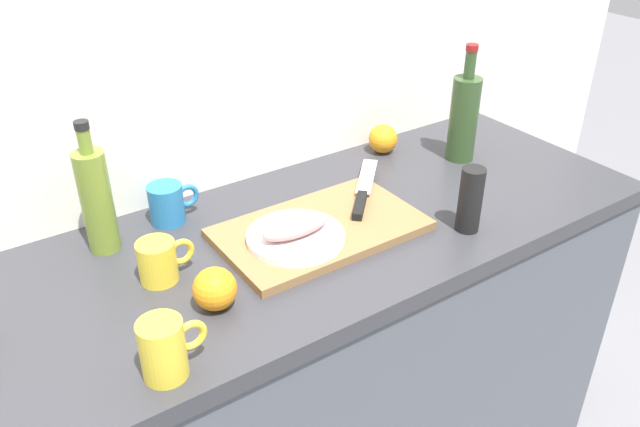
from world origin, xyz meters
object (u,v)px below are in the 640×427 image
fish_fillet (295,227)px  olive_oil_bottle (96,199)px  coffee_mug_0 (159,261)px  pepper_mill (470,200)px  cutting_board (320,229)px  coffee_mug_1 (165,349)px  wine_bottle (464,116)px  chef_knife (363,194)px  coffee_mug_2 (168,203)px  white_plate (296,237)px

fish_fillet → olive_oil_bottle: (-0.33, 0.23, 0.06)m
coffee_mug_0 → pepper_mill: (0.63, -0.20, 0.03)m
fish_fillet → cutting_board: bearing=14.4°
fish_fillet → coffee_mug_1: (-0.37, -0.19, 0.00)m
wine_bottle → pepper_mill: bearing=-132.2°
fish_fillet → chef_knife: fish_fillet is taller
chef_knife → olive_oil_bottle: bearing=118.1°
olive_oil_bottle → coffee_mug_0: size_ratio=2.50×
chef_knife → pepper_mill: 0.25m
coffee_mug_0 → coffee_mug_2: 0.22m
white_plate → pepper_mill: pepper_mill is taller
pepper_mill → fish_fillet: bearing=157.1°
fish_fillet → pepper_mill: pepper_mill is taller
white_plate → wine_bottle: 0.62m
white_plate → pepper_mill: (0.35, -0.15, 0.05)m
olive_oil_bottle → coffee_mug_2: olive_oil_bottle is taller
cutting_board → chef_knife: chef_knife is taller
white_plate → olive_oil_bottle: bearing=145.7°
fish_fillet → coffee_mug_1: 0.42m
olive_oil_bottle → coffee_mug_1: 0.43m
cutting_board → wine_bottle: 0.54m
white_plate → coffee_mug_1: bearing=-152.3°
olive_oil_bottle → cutting_board: bearing=-27.0°
wine_bottle → pepper_mill: wine_bottle is taller
wine_bottle → pepper_mill: size_ratio=2.08×
coffee_mug_0 → pepper_mill: size_ratio=0.77×
fish_fillet → chef_knife: (0.23, 0.07, -0.02)m
wine_bottle → coffee_mug_0: (-0.87, -0.07, -0.08)m
white_plate → coffee_mug_0: 0.28m
fish_fillet → white_plate: bearing=0.0°
cutting_board → coffee_mug_1: size_ratio=3.89×
cutting_board → coffee_mug_1: (-0.44, -0.21, 0.04)m
coffee_mug_1 → coffee_mug_2: 0.49m
white_plate → chef_knife: chef_knife is taller
cutting_board → wine_bottle: bearing=11.0°
white_plate → coffee_mug_2: bearing=124.7°
wine_bottle → white_plate: bearing=-168.6°
coffee_mug_2 → pepper_mill: 0.66m
fish_fillet → pepper_mill: size_ratio=1.05×
cutting_board → wine_bottle: size_ratio=1.44×
wine_bottle → coffee_mug_1: bearing=-162.0°
white_plate → coffee_mug_2: (-0.18, 0.25, 0.02)m
coffee_mug_0 → coffee_mug_1: (-0.09, -0.25, 0.01)m
white_plate → coffee_mug_2: size_ratio=1.76×
cutting_board → wine_bottle: wine_bottle is taller
wine_bottle → coffee_mug_1: 1.02m
coffee_mug_1 → fish_fillet: bearing=27.7°
white_plate → chef_knife: (0.23, 0.07, 0.00)m
fish_fillet → coffee_mug_0: (-0.28, 0.06, -0.01)m
wine_bottle → cutting_board: bearing=-169.0°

